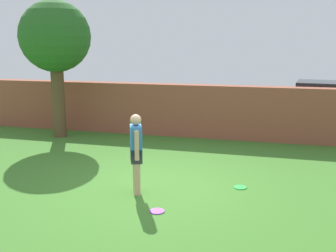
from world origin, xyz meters
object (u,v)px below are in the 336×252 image
(car, at_px, (327,107))
(frisbee_purple, at_px, (157,211))
(frisbee_green, at_px, (240,187))
(person, at_px, (136,150))
(tree, at_px, (55,39))

(car, relative_size, frisbee_purple, 16.18)
(car, distance_m, frisbee_green, 6.58)
(person, xyz_separation_m, frisbee_purple, (0.66, -0.78, -0.89))
(car, distance_m, frisbee_purple, 8.59)
(tree, height_order, frisbee_purple, tree)
(person, distance_m, car, 8.18)
(tree, bearing_deg, car, 18.82)
(tree, bearing_deg, person, -45.13)
(person, distance_m, frisbee_purple, 1.35)
(car, bearing_deg, person, -115.10)
(tree, distance_m, person, 6.19)
(frisbee_green, relative_size, frisbee_purple, 1.00)
(tree, xyz_separation_m, frisbee_green, (6.08, -3.25, -3.10))
(person, height_order, frisbee_green, person)
(tree, xyz_separation_m, car, (8.38, 2.86, -2.25))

